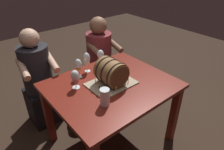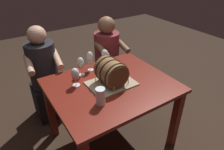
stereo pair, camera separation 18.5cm
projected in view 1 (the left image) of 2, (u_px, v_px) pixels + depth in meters
name	position (u px, v px, depth m)	size (l,w,h in m)	color
ground_plane	(111.00, 138.00, 2.29)	(8.00, 8.00, 0.00)	#332319
dining_table	(111.00, 94.00, 1.97)	(1.14, 0.95, 0.74)	maroon
barrel_cake	(112.00, 73.00, 1.85)	(0.43, 0.32, 0.26)	tan
wine_glass_red	(101.00, 55.00, 2.17)	(0.08, 0.08, 0.18)	white
wine_glass_amber	(78.00, 65.00, 1.95)	(0.07, 0.07, 0.20)	white
wine_glass_rose	(75.00, 77.00, 1.80)	(0.07, 0.07, 0.18)	white
wine_glass_white	(87.00, 59.00, 2.04)	(0.07, 0.07, 0.21)	white
beer_pint	(105.00, 97.00, 1.61)	(0.08, 0.08, 0.15)	white
person_seated_left	(39.00, 84.00, 2.28)	(0.39, 0.48, 1.17)	black
person_seated_right	(100.00, 62.00, 2.75)	(0.37, 0.46, 1.14)	#4C1B1E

